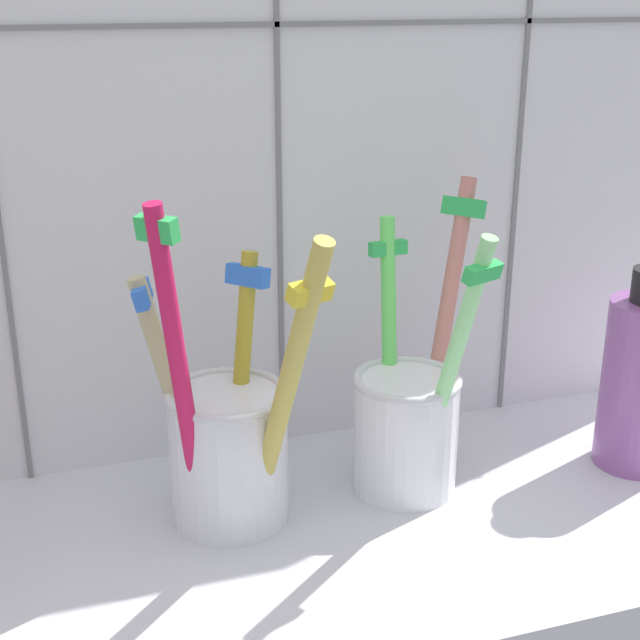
{
  "coord_description": "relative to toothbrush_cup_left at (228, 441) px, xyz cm",
  "views": [
    {
      "loc": [
        -14.16,
        -40.86,
        30.33
      ],
      "look_at": [
        0.0,
        2.98,
        13.23
      ],
      "focal_mm": 51.06,
      "sensor_mm": 36.0,
      "label": 1
    }
  ],
  "objects": [
    {
      "name": "toothbrush_cup_left",
      "position": [
        0.0,
        0.0,
        0.0
      ],
      "size": [
        8.79,
        11.27,
        19.05
      ],
      "color": "white",
      "rests_on": "counter_slab"
    },
    {
      "name": "toothbrush_cup_right",
      "position": [
        10.89,
        0.34,
        -0.37
      ],
      "size": [
        9.26,
        11.08,
        17.71
      ],
      "color": "white",
      "rests_on": "counter_slab"
    },
    {
      "name": "counter_slab",
      "position": [
        5.36,
        -2.75,
        -5.89
      ],
      "size": [
        64.0,
        22.0,
        2.0
      ],
      "primitive_type": "cube",
      "color": "silver",
      "rests_on": "ground"
    },
    {
      "name": "tile_wall_back",
      "position": [
        5.36,
        9.25,
        15.62
      ],
      "size": [
        64.0,
        2.2,
        45.0
      ],
      "color": "white",
      "rests_on": "ground"
    }
  ]
}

